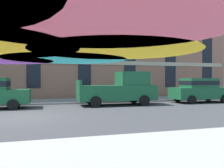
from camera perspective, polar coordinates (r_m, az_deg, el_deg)
ground_plane at (r=10.70m, az=-22.20°, el=-7.94°), size 120.00×120.00×0.00m
sidewalk_far at (r=17.42m, az=-19.65°, el=-4.29°), size 56.00×3.60×0.12m
apartment_building at (r=26.30m, az=-18.48°, el=14.93°), size 37.75×12.08×16.00m
pickup_green at (r=14.92m, az=1.98°, el=-1.39°), size 5.10×2.12×2.20m
sedan_green_midblock at (r=17.82m, az=21.37°, el=-1.31°), size 4.40×1.98×1.78m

